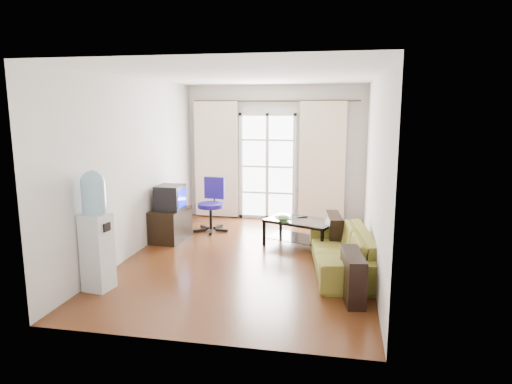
% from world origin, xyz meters
% --- Properties ---
extents(floor, '(5.20, 5.20, 0.00)m').
position_xyz_m(floor, '(0.00, 0.00, 0.00)').
color(floor, '#592E15').
rests_on(floor, ground).
extents(ceiling, '(5.20, 5.20, 0.00)m').
position_xyz_m(ceiling, '(0.00, 0.00, 2.70)').
color(ceiling, white).
rests_on(ceiling, wall_back).
extents(wall_back, '(3.60, 0.02, 2.70)m').
position_xyz_m(wall_back, '(0.00, 2.60, 1.35)').
color(wall_back, silver).
rests_on(wall_back, floor).
extents(wall_front, '(3.60, 0.02, 2.70)m').
position_xyz_m(wall_front, '(0.00, -2.60, 1.35)').
color(wall_front, silver).
rests_on(wall_front, floor).
extents(wall_left, '(0.02, 5.20, 2.70)m').
position_xyz_m(wall_left, '(-1.80, 0.00, 1.35)').
color(wall_left, silver).
rests_on(wall_left, floor).
extents(wall_right, '(0.02, 5.20, 2.70)m').
position_xyz_m(wall_right, '(1.80, 0.00, 1.35)').
color(wall_right, silver).
rests_on(wall_right, floor).
extents(french_door, '(1.16, 0.06, 2.15)m').
position_xyz_m(french_door, '(-0.15, 2.54, 1.07)').
color(french_door, white).
rests_on(french_door, wall_back).
extents(curtain_rod, '(3.30, 0.04, 0.04)m').
position_xyz_m(curtain_rod, '(0.00, 2.50, 2.38)').
color(curtain_rod, '#4C3F2D').
rests_on(curtain_rod, wall_back).
extents(curtain_left, '(0.90, 0.07, 2.35)m').
position_xyz_m(curtain_left, '(-1.20, 2.48, 1.20)').
color(curtain_left, '#FFECCD').
rests_on(curtain_left, curtain_rod).
extents(curtain_right, '(0.90, 0.07, 2.35)m').
position_xyz_m(curtain_right, '(0.95, 2.48, 1.20)').
color(curtain_right, '#FFECCD').
rests_on(curtain_right, curtain_rod).
extents(radiator, '(0.64, 0.12, 0.64)m').
position_xyz_m(radiator, '(0.80, 2.50, 0.33)').
color(radiator, gray).
rests_on(radiator, floor).
extents(sofa, '(2.16, 1.30, 0.57)m').
position_xyz_m(sofa, '(1.38, -0.26, 0.28)').
color(sofa, brown).
rests_on(sofa, floor).
extents(coffee_table, '(1.25, 0.98, 0.44)m').
position_xyz_m(coffee_table, '(0.70, 0.74, 0.29)').
color(coffee_table, silver).
rests_on(coffee_table, floor).
extents(bowl, '(0.25, 0.25, 0.05)m').
position_xyz_m(bowl, '(0.44, 0.64, 0.47)').
color(bowl, '#328B48').
rests_on(bowl, coffee_table).
extents(book, '(0.43, 0.43, 0.02)m').
position_xyz_m(book, '(0.34, 0.77, 0.46)').
color(book, '#A12213').
rests_on(book, coffee_table).
extents(remote, '(0.18, 0.14, 0.02)m').
position_xyz_m(remote, '(0.71, 0.92, 0.45)').
color(remote, black).
rests_on(remote, coffee_table).
extents(tv_stand, '(0.56, 0.78, 0.55)m').
position_xyz_m(tv_stand, '(-1.52, 0.68, 0.27)').
color(tv_stand, black).
rests_on(tv_stand, floor).
extents(crt_tv, '(0.47, 0.46, 0.42)m').
position_xyz_m(crt_tv, '(-1.52, 0.66, 0.75)').
color(crt_tv, black).
rests_on(crt_tv, tv_stand).
extents(task_chair, '(0.71, 0.71, 0.98)m').
position_xyz_m(task_chair, '(-1.00, 1.40, 0.29)').
color(task_chair, black).
rests_on(task_chair, floor).
extents(water_cooler, '(0.35, 0.35, 1.51)m').
position_xyz_m(water_cooler, '(-1.60, -1.55, 0.79)').
color(water_cooler, silver).
rests_on(water_cooler, floor).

